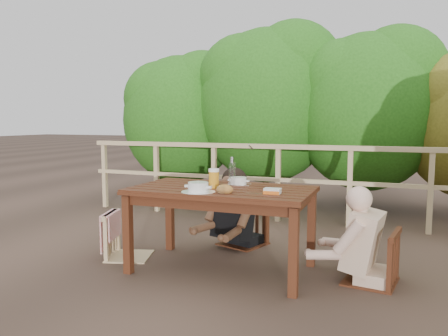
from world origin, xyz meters
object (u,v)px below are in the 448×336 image
(chair_right, at_px, (372,232))
(butter_tub, at_px, (272,192))
(soup_far, at_px, (239,182))
(table, at_px, (222,230))
(bread_roll, at_px, (225,190))
(tumbler, at_px, (221,191))
(chair_left, at_px, (129,215))
(woman, at_px, (244,185))
(soup_near, at_px, (198,188))
(bottle, at_px, (232,172))
(chair_far, at_px, (243,205))
(diner_right, at_px, (377,205))
(beer_glass, at_px, (214,179))

(chair_right, bearing_deg, butter_tub, -59.54)
(soup_far, bearing_deg, table, -106.45)
(bread_roll, relative_size, tumbler, 1.84)
(chair_left, height_order, tumbler, chair_left)
(chair_right, xyz_separation_m, woman, (-1.32, 0.68, 0.21))
(woman, distance_m, soup_near, 1.11)
(bottle, bearing_deg, soup_near, -106.18)
(table, xyz_separation_m, chair_right, (1.24, 0.15, 0.06))
(woman, xyz_separation_m, bottle, (0.11, -0.66, 0.22))
(chair_far, xyz_separation_m, soup_near, (-0.02, -1.09, 0.34))
(bottle, bearing_deg, table, -99.30)
(table, xyz_separation_m, chair_left, (-0.96, 0.01, 0.05))
(diner_right, distance_m, beer_glass, 1.36)
(table, distance_m, chair_far, 0.82)
(soup_far, bearing_deg, chair_left, -167.35)
(chair_right, distance_m, soup_near, 1.45)
(chair_far, height_order, bread_roll, chair_far)
(soup_far, bearing_deg, woman, 104.10)
(soup_far, xyz_separation_m, bread_roll, (0.05, -0.49, 0.00))
(soup_near, xyz_separation_m, butter_tub, (0.59, 0.12, -0.02))
(butter_tub, bearing_deg, soup_near, -171.11)
(woman, distance_m, tumbler, 1.16)
(beer_glass, height_order, tumbler, beer_glass)
(chair_far, height_order, butter_tub, chair_far)
(soup_near, distance_m, soup_far, 0.54)
(chair_left, bearing_deg, tumbler, -123.12)
(table, height_order, soup_near, soup_near)
(table, distance_m, chair_right, 1.25)
(soup_far, height_order, bottle, bottle)
(chair_far, height_order, woman, woman)
(table, distance_m, butter_tub, 0.64)
(beer_glass, bearing_deg, soup_near, -99.70)
(butter_tub, bearing_deg, woman, 117.29)
(chair_right, relative_size, diner_right, 0.65)
(chair_far, height_order, soup_far, chair_far)
(chair_far, bearing_deg, soup_near, -71.70)
(chair_left, bearing_deg, soup_near, -125.11)
(table, bearing_deg, beer_glass, -149.69)
(tumbler, bearing_deg, soup_far, 94.32)
(bread_roll, bearing_deg, bottle, 102.31)
(woman, bearing_deg, diner_right, 172.66)
(tumbler, bearing_deg, soup_near, 172.36)
(soup_near, bearing_deg, diner_right, 17.06)
(tumbler, bearing_deg, chair_far, 99.67)
(butter_tub, bearing_deg, bread_roll, -168.05)
(woman, relative_size, soup_near, 4.50)
(diner_right, xyz_separation_m, bottle, (-1.24, 0.03, 0.21))
(woman, bearing_deg, butter_tub, 139.66)
(bread_roll, bearing_deg, butter_tub, 14.79)
(chair_far, relative_size, soup_far, 3.54)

